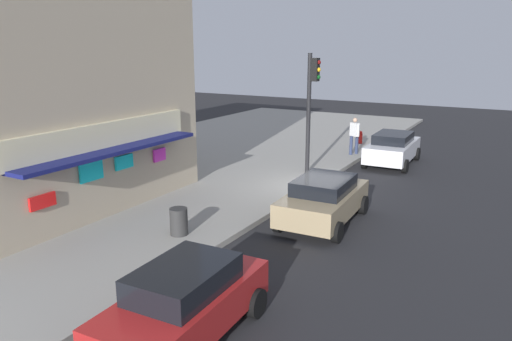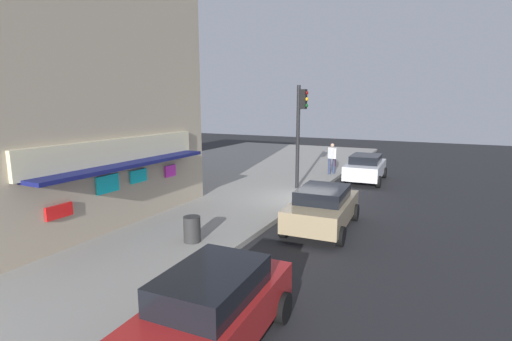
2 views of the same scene
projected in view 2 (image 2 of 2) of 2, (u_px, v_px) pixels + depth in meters
ground_plane at (304, 203)px, 16.86m from camera, size 63.08×63.08×0.00m
sidewalk at (179, 186)px, 19.90m from camera, size 42.05×14.00×0.18m
corner_building at (28, 101)px, 14.34m from camera, size 9.69×10.17×8.72m
traffic_light at (300, 123)px, 18.44m from camera, size 0.32×0.58×5.12m
fire_hydrant at (334, 161)px, 25.67m from camera, size 0.47×0.23×0.72m
trash_can at (192, 229)px, 11.61m from camera, size 0.53×0.53×0.81m
pedestrian at (332, 157)px, 22.72m from camera, size 0.56×0.60×1.87m
parked_car_tan at (322, 207)px, 13.31m from camera, size 4.13×2.25×1.50m
parked_car_red at (212, 310)px, 6.66m from camera, size 3.99×2.03×1.57m
parked_car_white at (365, 167)px, 21.47m from camera, size 4.22×2.17×1.53m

